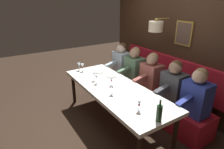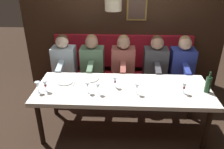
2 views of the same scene
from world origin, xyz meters
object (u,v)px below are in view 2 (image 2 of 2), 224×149
Objects in this scene: wine_glass_1 at (137,87)px; wine_glass_4 at (184,86)px; diner_farthest at (64,58)px; wine_bottle at (208,84)px; diner_far at (92,58)px; diner_nearest at (182,60)px; dining_table at (123,92)px; wine_glass_2 at (88,85)px; diner_near at (156,59)px; wine_glass_5 at (38,85)px; diner_middle at (123,59)px; wine_glass_0 at (45,84)px; wine_glass_6 at (98,86)px; wine_glass_3 at (115,80)px.

wine_glass_4 is (0.05, -0.63, -0.00)m from wine_glass_1.
wine_bottle is at bearing -113.37° from diner_farthest.
wine_glass_1 is at bearing -145.32° from diner_far.
dining_table is at bearing 130.73° from diner_nearest.
diner_nearest is 4.82× the size of wine_glass_2.
diner_near is at bearing -90.00° from diner_far.
wine_glass_5 is at bearing 92.25° from wine_glass_2.
diner_middle is 1.00× the size of diner_far.
diner_near is 1.00× the size of diner_far.
diner_middle is at bearing -90.00° from diner_far.
wine_glass_1 is 1.32m from wine_glass_5.
diner_farthest is 1.07m from wine_glass_5.
wine_glass_0 is 1.00× the size of wine_glass_4.
diner_middle reaches higher than dining_table.
diner_nearest is 4.82× the size of wine_glass_1.
wine_bottle reaches higher than wine_glass_6.
wine_bottle is (-0.94, -1.13, 0.04)m from diner_middle.
wine_glass_5 is at bearing 90.11° from wine_glass_6.
wine_glass_1 is at bearing -89.33° from wine_glass_5.
diner_nearest is 2.41m from wine_glass_5.
diner_far is at bearing 90.00° from diner_nearest.
wine_glass_3 is (-0.87, 1.14, 0.04)m from diner_nearest.
diner_far is 1.92m from wine_bottle.
diner_near reaches higher than wine_glass_6.
diner_far reaches higher than wine_glass_5.
dining_table is 14.90× the size of wine_glass_1.
wine_glass_4 is at bearing -126.45° from diner_far.
wine_glass_0 is at bearing 88.89° from wine_glass_1.
wine_glass_5 is at bearing 174.89° from diner_farthest.
wine_glass_0 and wine_glass_6 have the same top height.
diner_nearest reaches higher than wine_glass_5.
diner_middle is at bearing 38.98° from wine_glass_4.
diner_near is at bearing -19.98° from wine_glass_1.
diner_near and diner_middle have the same top height.
diner_nearest is 4.82× the size of wine_glass_3.
diner_near reaches higher than wine_glass_3.
diner_near is 1.00× the size of diner_middle.
wine_glass_0 and wine_glass_4 have the same top height.
diner_nearest is 1.02m from wine_glass_4.
wine_glass_0 is at bearing 86.99° from wine_glass_6.
wine_glass_1 is 0.63m from wine_glass_4.
dining_table is 0.21m from wine_glass_3.
diner_far is 1.04m from wine_glass_2.
diner_far reaches higher than wine_glass_4.
wine_glass_5 is (-1.06, 0.09, 0.04)m from diner_farthest.
wine_glass_1 is at bearing -131.86° from dining_table.
wine_glass_3 is at bearing 127.36° from diner_nearest.
diner_middle is 1.06m from wine_glass_1.
diner_far is at bearing -90.00° from diner_farthest.
wine_glass_6 is (-1.06, -0.21, 0.04)m from diner_far.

